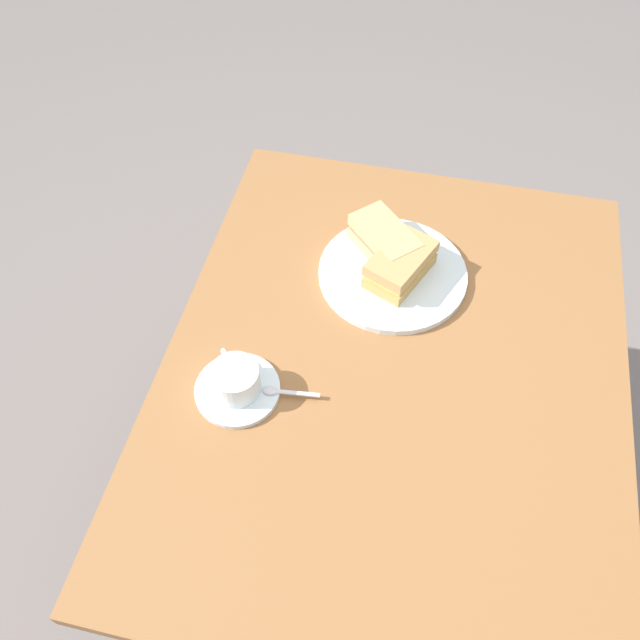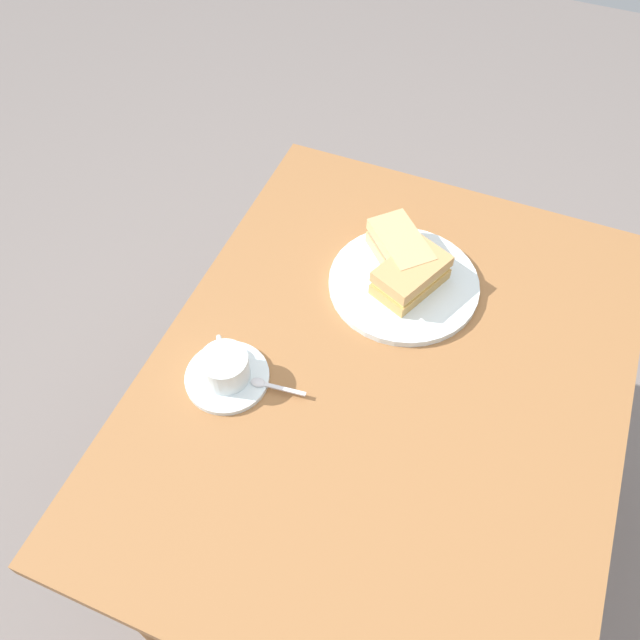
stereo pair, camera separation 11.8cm
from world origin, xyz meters
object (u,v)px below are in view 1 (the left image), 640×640
(dining_table, at_px, (387,407))
(coffee_saucer, at_px, (238,390))
(sandwich_plate, at_px, (393,273))
(spoon, at_px, (281,392))
(sandwich_front, at_px, (400,264))
(sandwich_back, at_px, (385,240))
(coffee_cup, at_px, (235,379))

(dining_table, bearing_deg, coffee_saucer, -66.45)
(sandwich_plate, relative_size, spoon, 2.91)
(sandwich_front, distance_m, sandwich_back, 0.07)
(sandwich_front, relative_size, spoon, 1.63)
(dining_table, height_order, sandwich_plate, sandwich_plate)
(coffee_saucer, distance_m, spoon, 0.08)
(sandwich_plate, height_order, coffee_cup, coffee_cup)
(sandwich_plate, relative_size, coffee_saucer, 1.97)
(dining_table, distance_m, sandwich_back, 0.33)
(sandwich_front, bearing_deg, dining_table, 6.63)
(coffee_cup, height_order, spoon, coffee_cup)
(spoon, bearing_deg, coffee_cup, -84.60)
(dining_table, relative_size, spoon, 10.46)
(sandwich_plate, bearing_deg, coffee_saucer, -34.71)
(sandwich_front, distance_m, coffee_saucer, 0.39)
(sandwich_front, bearing_deg, sandwich_plate, -117.10)
(coffee_cup, bearing_deg, coffee_saucer, 37.15)
(sandwich_plate, height_order, sandwich_back, sandwich_back)
(sandwich_plate, xyz_separation_m, sandwich_back, (-0.05, -0.03, 0.04))
(dining_table, height_order, coffee_saucer, coffee_saucer)
(sandwich_plate, xyz_separation_m, spoon, (0.31, -0.14, 0.01))
(dining_table, bearing_deg, sandwich_plate, -170.10)
(sandwich_front, xyz_separation_m, coffee_saucer, (0.31, -0.23, -0.04))
(dining_table, bearing_deg, spoon, -60.20)
(sandwich_plate, relative_size, sandwich_back, 1.84)
(sandwich_plate, xyz_separation_m, coffee_cup, (0.31, -0.22, 0.03))
(sandwich_back, height_order, coffee_saucer, sandwich_back)
(sandwich_front, distance_m, spoon, 0.34)
(dining_table, bearing_deg, sandwich_back, -166.16)
(sandwich_plate, height_order, spoon, spoon)
(dining_table, relative_size, coffee_cup, 10.78)
(dining_table, relative_size, sandwich_back, 6.60)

